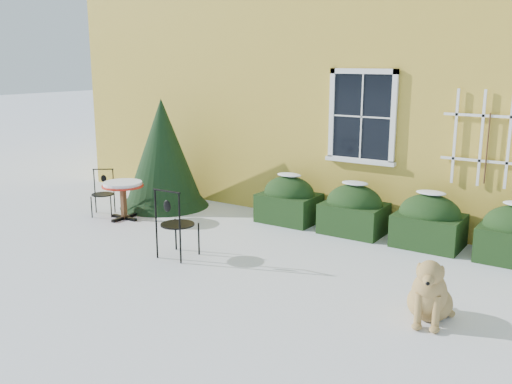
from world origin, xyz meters
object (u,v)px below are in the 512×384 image
Objects in this scene: evergreen_shrub at (163,164)px; patio_chair_near at (175,223)px; bistro_table at (123,188)px; patio_chair_far at (103,192)px; dog at (430,295)px.

patio_chair_near is (2.28, -2.23, -0.34)m from evergreen_shrub.
bistro_table is (0.04, -1.16, -0.29)m from evergreen_shrub.
evergreen_shrub reaches higher than patio_chair_near.
patio_chair_far is at bearing -23.61° from patio_chair_near.
bistro_table is 2.48m from patio_chair_near.
patio_chair_far is at bearing 178.78° from bistro_table.
patio_chair_far reaches higher than dog.
evergreen_shrub is 1.20m from bistro_table.
bistro_table is 0.59m from patio_chair_far.
evergreen_shrub is at bearing 92.02° from bistro_table.
bistro_table is at bearing 157.87° from dog.
evergreen_shrub is 2.50× the size of patio_chair_far.
patio_chair_far is at bearing -114.65° from evergreen_shrub.
bistro_table is at bearing -38.35° from patio_chair_far.
bistro_table is 6.23m from dog.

